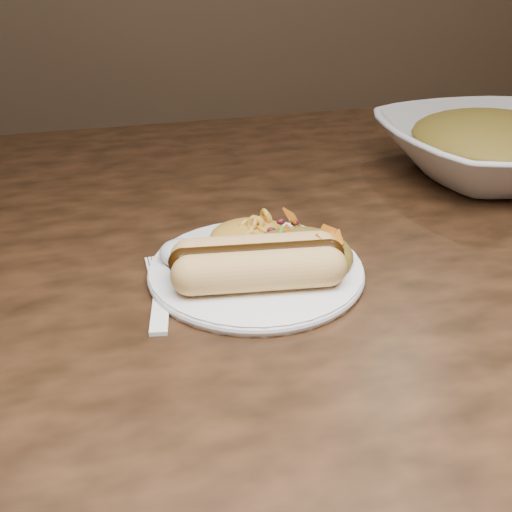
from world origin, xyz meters
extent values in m
cube|color=#462815|center=(0.00, 0.00, 0.73)|extent=(1.60, 0.90, 0.04)
cylinder|color=#462815|center=(0.72, 0.37, 0.35)|extent=(0.07, 0.07, 0.71)
cylinder|color=white|center=(0.01, -0.09, 0.76)|extent=(0.22, 0.22, 0.01)
cylinder|color=#DFB06B|center=(0.01, -0.13, 0.78)|extent=(0.12, 0.05, 0.04)
cylinder|color=#DFB06B|center=(0.01, -0.10, 0.78)|extent=(0.12, 0.05, 0.04)
cylinder|color=#3B1E06|center=(0.01, -0.12, 0.78)|extent=(0.13, 0.04, 0.03)
ellipsoid|color=yellow|center=(0.02, -0.04, 0.78)|extent=(0.10, 0.10, 0.03)
ellipsoid|color=silver|center=(-0.05, -0.06, 0.77)|extent=(0.05, 0.05, 0.02)
ellipsoid|color=#9D3721|center=(0.06, -0.09, 0.77)|extent=(0.10, 0.10, 0.04)
cube|color=white|center=(-0.08, -0.11, 0.75)|extent=(0.04, 0.14, 0.00)
imported|color=white|center=(0.39, 0.09, 0.79)|extent=(0.29, 0.29, 0.07)
ellipsoid|color=#9D3721|center=(0.39, 0.09, 0.80)|extent=(0.25, 0.25, 0.05)
camera|label=1|loc=(-0.12, -0.57, 1.04)|focal=42.00mm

